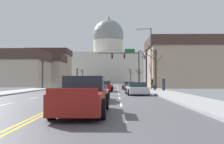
# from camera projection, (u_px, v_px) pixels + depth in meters

# --- Properties ---
(ground) EXTENTS (20.00, 180.00, 0.20)m
(ground) POSITION_uv_depth(u_px,v_px,m) (92.00, 90.00, 33.88)
(ground) COLOR #4F4F54
(signal_gantry) EXTENTS (7.91, 0.41, 7.17)m
(signal_gantry) POSITION_uv_depth(u_px,v_px,m) (127.00, 60.00, 47.23)
(signal_gantry) COLOR #28282D
(signal_gantry) RESTS_ON ground
(street_lamp_right) EXTENTS (2.24, 0.24, 8.68)m
(street_lamp_right) POSITION_uv_depth(u_px,v_px,m) (149.00, 53.00, 35.21)
(street_lamp_right) COLOR #333338
(street_lamp_right) RESTS_ON ground
(capitol_building) EXTENTS (28.85, 21.04, 30.28)m
(capitol_building) POSITION_uv_depth(u_px,v_px,m) (108.00, 59.00, 110.07)
(capitol_building) COLOR beige
(capitol_building) RESTS_ON ground
(sedan_near_00) EXTENTS (2.00, 4.32, 1.20)m
(sedan_near_00) POSITION_uv_depth(u_px,v_px,m) (107.00, 85.00, 43.10)
(sedan_near_00) COLOR #9EA3A8
(sedan_near_00) RESTS_ON ground
(sedan_near_01) EXTENTS (2.11, 4.39, 1.19)m
(sedan_near_01) POSITION_uv_depth(u_px,v_px,m) (129.00, 86.00, 37.31)
(sedan_near_01) COLOR #6B6056
(sedan_near_01) RESTS_ON ground
(sedan_near_02) EXTENTS (2.20, 4.61, 1.31)m
(sedan_near_02) POSITION_uv_depth(u_px,v_px,m) (104.00, 86.00, 31.47)
(sedan_near_02) COLOR #B71414
(sedan_near_02) RESTS_ON ground
(sedan_near_03) EXTENTS (2.17, 4.39, 1.24)m
(sedan_near_03) POSITION_uv_depth(u_px,v_px,m) (137.00, 89.00, 24.80)
(sedan_near_03) COLOR silver
(sedan_near_03) RESTS_ON ground
(sedan_near_04) EXTENTS (1.94, 4.41, 1.12)m
(sedan_near_04) POSITION_uv_depth(u_px,v_px,m) (96.00, 93.00, 17.53)
(sedan_near_04) COLOR silver
(sedan_near_04) RESTS_ON ground
(pickup_truck_near_05) EXTENTS (2.21, 5.29, 1.68)m
(pickup_truck_near_05) POSITION_uv_depth(u_px,v_px,m) (83.00, 97.00, 11.10)
(pickup_truck_near_05) COLOR maroon
(pickup_truck_near_05) RESTS_ON ground
(sedan_oncoming_00) EXTENTS (2.17, 4.75, 1.21)m
(sedan_oncoming_00) POSITION_uv_depth(u_px,v_px,m) (94.00, 84.00, 56.62)
(sedan_oncoming_00) COLOR #6B6056
(sedan_oncoming_00) RESTS_ON ground
(sedan_oncoming_01) EXTENTS (1.94, 4.37, 1.33)m
(sedan_oncoming_01) POSITION_uv_depth(u_px,v_px,m) (97.00, 83.00, 68.83)
(sedan_oncoming_01) COLOR #1E7247
(sedan_oncoming_01) RESTS_ON ground
(sedan_oncoming_02) EXTENTS (2.18, 4.38, 1.18)m
(sedan_oncoming_02) POSITION_uv_depth(u_px,v_px,m) (100.00, 82.00, 78.14)
(sedan_oncoming_02) COLOR #6B6056
(sedan_oncoming_02) RESTS_ON ground
(sedan_oncoming_03) EXTENTS (1.96, 4.66, 1.21)m
(sedan_oncoming_03) POSITION_uv_depth(u_px,v_px,m) (91.00, 82.00, 86.81)
(sedan_oncoming_03) COLOR #1E7247
(sedan_oncoming_03) RESTS_ON ground
(flank_building_00) EXTENTS (14.06, 8.19, 7.75)m
(flank_building_00) POSITION_uv_depth(u_px,v_px,m) (37.00, 70.00, 62.80)
(flank_building_00) COLOR #B2A38E
(flank_building_00) RESTS_ON ground
(flank_building_01) EXTENTS (9.71, 10.17, 7.41)m
(flank_building_01) POSITION_uv_depth(u_px,v_px,m) (23.00, 69.00, 51.74)
(flank_building_01) COLOR #B2A38E
(flank_building_01) RESTS_ON ground
(flank_building_02) EXTENTS (11.89, 9.07, 10.19)m
(flank_building_02) POSITION_uv_depth(u_px,v_px,m) (49.00, 67.00, 72.37)
(flank_building_02) COLOR tan
(flank_building_02) RESTS_ON ground
(flank_building_03) EXTENTS (12.83, 10.38, 8.87)m
(flank_building_03) POSITION_uv_depth(u_px,v_px,m) (183.00, 63.00, 45.26)
(flank_building_03) COLOR tan
(flank_building_03) RESTS_ON ground
(bare_tree_00) EXTENTS (1.92, 1.34, 4.01)m
(bare_tree_00) POSITION_uv_depth(u_px,v_px,m) (139.00, 76.00, 59.37)
(bare_tree_00) COLOR #4C3D2D
(bare_tree_00) RESTS_ON ground
(bare_tree_01) EXTENTS (1.39, 1.79, 5.41)m
(bare_tree_01) POSITION_uv_depth(u_px,v_px,m) (82.00, 75.00, 84.31)
(bare_tree_01) COLOR brown
(bare_tree_01) RESTS_ON ground
(bare_tree_02) EXTENTS (2.19, 2.04, 6.41)m
(bare_tree_02) POSITION_uv_depth(u_px,v_px,m) (155.00, 68.00, 35.95)
(bare_tree_02) COLOR #423328
(bare_tree_02) RESTS_ON ground
(bare_tree_03) EXTENTS (2.40, 2.80, 5.76)m
(bare_tree_03) POSITION_uv_depth(u_px,v_px,m) (43.00, 69.00, 40.34)
(bare_tree_03) COLOR #423328
(bare_tree_03) RESTS_ON ground
(bare_tree_04) EXTENTS (2.27, 2.73, 4.86)m
(bare_tree_04) POSITION_uv_depth(u_px,v_px,m) (131.00, 76.00, 77.31)
(bare_tree_04) COLOR brown
(bare_tree_04) RESTS_ON ground
(bare_tree_05) EXTENTS (0.75, 1.48, 4.85)m
(bare_tree_05) POSITION_uv_depth(u_px,v_px,m) (77.00, 76.00, 78.26)
(bare_tree_05) COLOR #423328
(bare_tree_05) RESTS_ON ground
(bare_tree_06) EXTENTS (1.58, 1.92, 6.31)m
(bare_tree_06) POSITION_uv_depth(u_px,v_px,m) (146.00, 67.00, 41.36)
(bare_tree_06) COLOR #423328
(bare_tree_06) RESTS_ON ground
(pedestrian_00) EXTENTS (0.35, 0.34, 1.59)m
(pedestrian_00) POSITION_uv_depth(u_px,v_px,m) (152.00, 83.00, 39.64)
(pedestrian_00) COLOR #33333D
(pedestrian_00) RESTS_ON ground
(pedestrian_01) EXTENTS (0.35, 0.34, 1.68)m
(pedestrian_01) POSITION_uv_depth(u_px,v_px,m) (164.00, 83.00, 30.85)
(pedestrian_01) COLOR #33333D
(pedestrian_01) RESTS_ON ground
(bicycle_parked) EXTENTS (0.12, 1.77, 0.85)m
(bicycle_parked) POSITION_uv_depth(u_px,v_px,m) (154.00, 87.00, 31.48)
(bicycle_parked) COLOR black
(bicycle_parked) RESTS_ON ground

